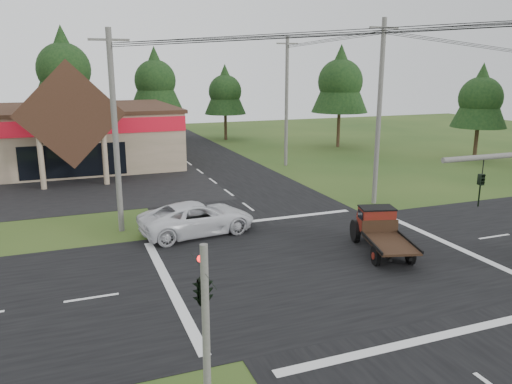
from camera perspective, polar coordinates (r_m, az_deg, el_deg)
name	(u,v)px	position (r m, az deg, el deg)	size (l,w,h in m)	color
ground	(324,263)	(22.90, 7.77, -8.04)	(120.00, 120.00, 0.00)	#274619
road_ns	(324,263)	(22.90, 7.77, -8.02)	(12.00, 120.00, 0.02)	black
road_ew	(324,263)	(22.90, 7.77, -8.01)	(120.00, 12.00, 0.02)	black
parking_apron	(16,194)	(38.68, -25.73, -0.18)	(28.00, 14.00, 0.02)	black
cvs_building	(1,137)	(48.76, -27.17, 5.64)	(30.40, 18.20, 9.19)	gray
traffic_signal_corner	(203,275)	(12.62, -6.11, -9.45)	(0.53, 2.48, 4.40)	#595651
utility_pole_nw	(115,131)	(26.85, -15.80, 6.71)	(2.00, 0.30, 10.50)	#595651
utility_pole_ne	(379,112)	(32.40, 13.89, 8.87)	(2.00, 0.30, 11.50)	#595651
utility_pole_n	(287,101)	(44.61, 3.51, 10.33)	(2.00, 0.30, 11.20)	#595651
tree_row_c	(64,67)	(59.56, -21.14, 13.22)	(7.28, 7.28, 13.13)	#332316
tree_row_d	(155,79)	(61.45, -11.47, 12.59)	(6.16, 6.16, 11.11)	#332316
tree_row_e	(225,90)	(61.42, -3.56, 11.58)	(5.04, 5.04, 9.09)	#332316
tree_side_ne	(340,79)	(56.25, 9.62, 12.57)	(6.16, 6.16, 11.11)	#332316
tree_side_e_near	(481,96)	(51.63, 24.31, 9.96)	(5.04, 5.04, 9.09)	#332316
antique_flatbed_truck	(383,233)	(24.24, 14.30, -4.54)	(1.86, 4.87, 2.04)	#5A1B0C
white_pickup	(197,218)	(26.53, -6.71, -2.98)	(2.81, 6.08, 1.69)	white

